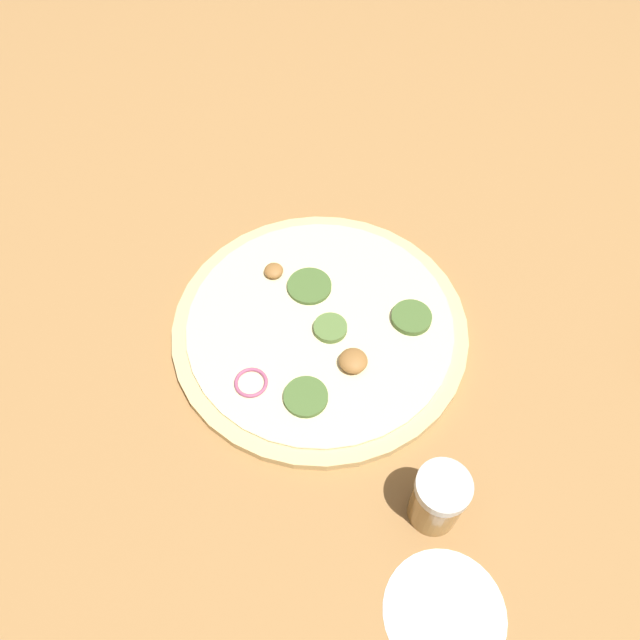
{
  "coord_description": "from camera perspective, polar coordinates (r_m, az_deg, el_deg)",
  "views": [
    {
      "loc": [
        -0.39,
        -0.06,
        0.6
      ],
      "look_at": [
        0.0,
        0.0,
        0.02
      ],
      "focal_mm": 35.0,
      "sensor_mm": 36.0,
      "label": 1
    }
  ],
  "objects": [
    {
      "name": "ground_plane",
      "position": [
        0.72,
        0.0,
        -0.98
      ],
      "size": [
        3.0,
        3.0,
        0.0
      ],
      "primitive_type": "plane",
      "color": "#9E703F"
    },
    {
      "name": "flour_patch",
      "position": [
        0.62,
        11.33,
        -24.76
      ],
      "size": [
        0.11,
        0.11,
        0.0
      ],
      "color": "white",
      "rests_on": "ground_plane"
    },
    {
      "name": "spice_jar",
      "position": [
        0.6,
        10.74,
        -15.76
      ],
      "size": [
        0.05,
        0.05,
        0.08
      ],
      "color": "olive",
      "rests_on": "ground_plane"
    },
    {
      "name": "pizza",
      "position": [
        0.71,
        0.05,
        -0.67
      ],
      "size": [
        0.34,
        0.34,
        0.03
      ],
      "color": "#D6B77A",
      "rests_on": "ground_plane"
    }
  ]
}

